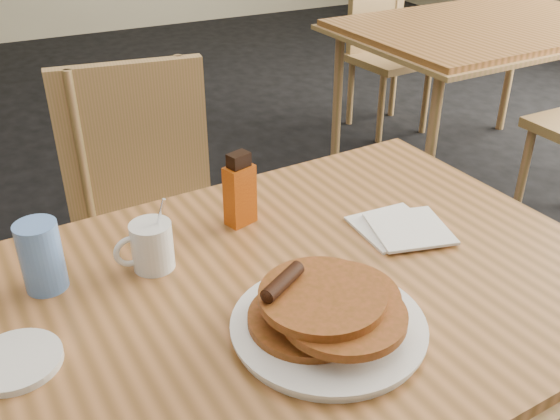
# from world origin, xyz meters

# --- Properties ---
(main_table) EXTENTS (1.32, 0.94, 0.75)m
(main_table) POSITION_xyz_m (-0.08, -0.07, 0.71)
(main_table) COLOR #A6693A
(main_table) RESTS_ON floor
(neighbor_table) EXTENTS (1.38, 0.97, 0.75)m
(neighbor_table) POSITION_xyz_m (1.68, 1.26, 0.71)
(neighbor_table) COLOR #A6693A
(neighbor_table) RESTS_ON floor
(chair_main_far) EXTENTS (0.47, 0.47, 0.93)m
(chair_main_far) POSITION_xyz_m (-0.10, 0.70, 0.55)
(chair_main_far) COLOR #A3774C
(chair_main_far) RESTS_ON floor
(chair_neighbor_far) EXTENTS (0.42, 0.42, 0.84)m
(chair_neighbor_far) POSITION_xyz_m (1.65, 2.02, 0.50)
(chair_neighbor_far) COLOR #A3774C
(chair_neighbor_far) RESTS_ON floor
(pancake_plate) EXTENTS (0.31, 0.31, 0.10)m
(pancake_plate) POSITION_xyz_m (-0.06, -0.20, 0.78)
(pancake_plate) COLOR silver
(pancake_plate) RESTS_ON main_table
(coffee_mug) EXTENTS (0.11, 0.08, 0.14)m
(coffee_mug) POSITION_xyz_m (-0.25, 0.09, 0.80)
(coffee_mug) COLOR silver
(coffee_mug) RESTS_ON main_table
(syrup_bottle) EXTENTS (0.07, 0.05, 0.16)m
(syrup_bottle) POSITION_xyz_m (-0.04, 0.17, 0.82)
(syrup_bottle) COLOR maroon
(syrup_bottle) RESTS_ON main_table
(napkin_stack) EXTENTS (0.18, 0.19, 0.01)m
(napkin_stack) POSITION_xyz_m (0.23, -0.01, 0.76)
(napkin_stack) COLOR white
(napkin_stack) RESTS_ON main_table
(blue_tumbler) EXTENTS (0.08, 0.08, 0.13)m
(blue_tumbler) POSITION_xyz_m (-0.43, 0.12, 0.81)
(blue_tumbler) COLOR #5B87D6
(blue_tumbler) RESTS_ON main_table
(side_saucer) EXTENTS (0.17, 0.17, 0.01)m
(side_saucer) POSITION_xyz_m (-0.51, -0.06, 0.76)
(side_saucer) COLOR silver
(side_saucer) RESTS_ON main_table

